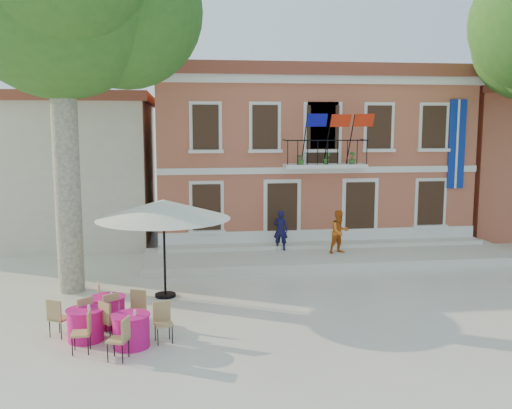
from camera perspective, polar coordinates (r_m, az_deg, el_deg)
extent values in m
plane|color=beige|center=(17.26, 4.79, -9.19)|extent=(90.00, 90.00, 0.00)
cube|color=#AE5A3F|center=(26.74, 4.53, 4.55)|extent=(13.00, 8.00, 7.00)
cube|color=brown|center=(26.78, 4.62, 12.58)|extent=(13.50, 8.50, 0.50)
cube|color=silver|center=(22.91, 6.72, 12.33)|extent=(13.30, 0.35, 0.35)
cube|color=silver|center=(22.42, 6.89, 3.86)|extent=(3.20, 0.90, 0.15)
cube|color=black|center=(21.98, 7.20, 6.38)|extent=(3.20, 0.04, 0.04)
cube|color=navy|center=(24.72, 19.44, 5.70)|extent=(0.70, 0.05, 3.60)
cube|color=#0C0E8D|center=(21.42, 5.12, 8.38)|extent=(0.76, 0.27, 0.47)
cube|color=red|center=(21.63, 7.47, 8.34)|extent=(0.76, 0.29, 0.47)
cube|color=red|center=(21.88, 9.77, 8.29)|extent=(0.76, 0.27, 0.47)
imported|color=#26591E|center=(21.88, 4.56, 4.62)|extent=(0.43, 0.37, 0.48)
imported|color=#26591E|center=(22.10, 7.10, 4.62)|extent=(0.26, 0.21, 0.48)
imported|color=#26591E|center=(22.38, 9.59, 4.61)|extent=(0.27, 0.27, 0.48)
cube|color=beige|center=(27.83, -19.83, 3.20)|extent=(9.00, 9.00, 6.00)
cube|color=brown|center=(27.78, -20.14, 9.79)|extent=(9.40, 9.40, 0.40)
cube|color=silver|center=(21.81, 7.50, -5.18)|extent=(14.00, 3.40, 0.30)
cylinder|color=#A59E84|center=(18.04, -18.41, 3.37)|extent=(0.77, 0.77, 7.53)
cylinder|color=black|center=(17.46, -9.05, -8.93)|extent=(0.62, 0.62, 0.08)
cylinder|color=black|center=(17.14, -9.14, -4.92)|extent=(0.07, 0.07, 2.59)
cone|color=white|center=(16.89, -9.24, -0.47)|extent=(3.93, 3.93, 0.57)
imported|color=#100F34|center=(21.91, 2.47, -2.58)|extent=(0.66, 0.54, 1.55)
imported|color=orange|center=(21.61, 8.36, -2.71)|extent=(0.95, 0.85, 1.62)
cylinder|color=#CA136B|center=(15.21, -14.57, -10.35)|extent=(0.84, 0.84, 0.75)
cylinder|color=#CA136B|center=(15.09, -14.62, -8.96)|extent=(0.90, 0.90, 0.02)
cube|color=tan|center=(14.86, -11.97, -10.29)|extent=(0.54, 0.54, 0.95)
cube|color=tan|center=(15.89, -14.72, -9.17)|extent=(0.49, 0.49, 0.95)
cube|color=tan|center=(14.81, -17.07, -10.54)|extent=(0.59, 0.59, 0.95)
cylinder|color=#CA136B|center=(13.75, -12.37, -12.26)|extent=(0.84, 0.84, 0.75)
cylinder|color=#CA136B|center=(13.62, -12.42, -10.74)|extent=(0.90, 0.90, 0.02)
cube|color=tan|center=(13.83, -9.24, -11.62)|extent=(0.50, 0.50, 0.95)
cube|color=tan|center=(14.29, -14.27, -11.12)|extent=(0.59, 0.59, 0.95)
cube|color=tan|center=(13.07, -13.65, -12.93)|extent=(0.53, 0.53, 0.95)
cylinder|color=#CA136B|center=(14.40, -16.68, -11.48)|extent=(0.84, 0.84, 0.75)
cylinder|color=#CA136B|center=(14.27, -16.74, -10.02)|extent=(0.90, 0.90, 0.02)
cube|color=tan|center=(14.82, -19.03, -10.62)|extent=(0.57, 0.57, 0.95)
cube|color=tan|center=(13.66, -17.12, -12.12)|extent=(0.43, 0.43, 0.95)
cube|color=tan|center=(14.64, -13.93, -10.63)|extent=(0.58, 0.58, 0.95)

